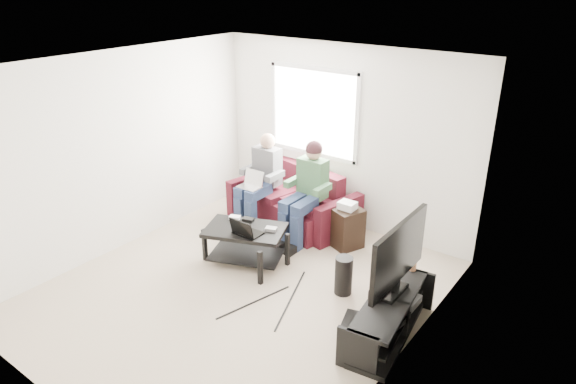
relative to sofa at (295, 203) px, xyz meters
The scene contains 26 objects.
floor 1.91m from the sofa, 74.03° to the right, with size 4.50×4.50×0.00m, color #C1AE96.
ceiling 2.97m from the sofa, 74.03° to the right, with size 4.50×4.50×0.00m, color white.
wall_back 1.20m from the sofa, 39.78° to the left, with size 4.50×4.50×0.00m, color silver.
wall_front 4.22m from the sofa, 82.72° to the right, with size 4.50×4.50×0.00m, color silver.
wall_left 2.55m from the sofa, 129.16° to the right, with size 4.50×4.50×0.00m, color silver.
wall_right 3.26m from the sofa, 35.80° to the right, with size 4.50×4.50×0.00m, color silver.
window 1.36m from the sofa, 87.25° to the left, with size 1.48×0.04×1.28m.
sofa is the anchor object (origin of this frame).
person_left 0.65m from the sofa, 143.53° to the right, with size 0.40×0.70×1.33m.
person_right 0.69m from the sofa, 34.60° to the right, with size 0.40×0.71×1.38m.
laptop_silver 0.77m from the sofa, 127.19° to the right, with size 0.32×0.22×0.24m, color silver, non-canonical shape.
coffee_table 1.32m from the sofa, 82.48° to the right, with size 1.14×0.93×0.49m.
laptop_black 1.45m from the sofa, 78.08° to the right, with size 0.34×0.24×0.24m, color black, non-canonical shape.
controller_a 1.21m from the sofa, 95.20° to the right, with size 0.14×0.09×0.04m, color silver.
controller_b 1.15m from the sofa, 86.33° to the right, with size 0.14×0.09×0.04m, color black.
controller_c 1.26m from the sofa, 67.75° to the right, with size 0.14×0.09×0.04m, color gray.
tv_stand 2.75m from the sofa, 33.55° to the right, with size 0.59×1.40×0.45m.
tv 2.76m from the sofa, 31.80° to the right, with size 0.12×1.10×0.81m.
soundbar 2.60m from the sofa, 33.17° to the right, with size 0.12×0.50×0.10m, color black.
drink_cup 2.42m from the sofa, 21.63° to the right, with size 0.08×0.08×0.12m, color #A86E48.
console_white 2.99m from the sofa, 39.95° to the right, with size 0.30×0.22×0.06m, color silver.
console_grey 2.59m from the sofa, 28.02° to the right, with size 0.34×0.26×0.08m, color gray.
console_black 2.78m from the sofa, 34.41° to the right, with size 0.38×0.30×0.07m, color black.
subwoofer 1.91m from the sofa, 36.81° to the right, with size 0.21×0.21×0.47m, color black.
keyboard_floor 2.50m from the sofa, 40.42° to the right, with size 0.16×0.47×0.03m, color black.
end_table 0.99m from the sofa, ahead, with size 0.37×0.37×0.66m.
Camera 1 is at (3.50, -3.75, 3.48)m, focal length 32.00 mm.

